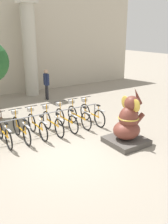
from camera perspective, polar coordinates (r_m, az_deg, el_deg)
name	(u,v)px	position (r m, az deg, el deg)	size (l,w,h in m)	color
ground_plane	(69,154)	(7.89, -3.50, -9.55)	(60.00, 60.00, 0.00)	gray
column_right	(30,49)	(14.73, -12.33, 13.80)	(0.95, 0.95, 5.16)	#BCB7A8
bike_rack	(43,117)	(9.27, -9.38, -1.20)	(4.79, 0.05, 0.77)	gray
bicycle_1	(3,132)	(8.79, -17.94, -4.44)	(0.48, 1.74, 1.03)	black
bicycle_2	(21,129)	(8.94, -14.24, -3.72)	(0.48, 1.74, 1.03)	black
bicycle_3	(37,125)	(9.13, -10.73, -2.98)	(0.48, 1.74, 1.03)	black
bicycle_4	(52,122)	(9.33, -7.26, -2.34)	(0.48, 1.74, 1.03)	black
bicycle_5	(66,119)	(9.62, -4.16, -1.59)	(0.48, 1.74, 1.03)	black
bicycle_6	(79,116)	(9.93, -1.26, -0.89)	(0.48, 1.74, 1.03)	black
bicycle_7	(92,114)	(10.20, 1.76, -0.37)	(0.48, 1.74, 1.03)	black
elephant_statue	(128,125)	(8.45, 10.00, -3.04)	(1.23, 1.23, 1.92)	#4C4742
person_pedestrian	(46,82)	(13.76, -8.59, 6.87)	(0.22, 0.47, 1.67)	#28282D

